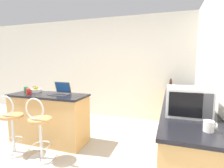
{
  "coord_description": "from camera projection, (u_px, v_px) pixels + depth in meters",
  "views": [
    {
      "loc": [
        1.62,
        -1.84,
        1.49
      ],
      "look_at": [
        0.41,
        1.74,
        0.99
      ],
      "focal_mm": 28.0,
      "sensor_mm": 36.0,
      "label": 1
    }
  ],
  "objects": [
    {
      "name": "bar_stool_far",
      "position": [
        40.0,
        131.0,
        2.61
      ],
      "size": [
        0.4,
        0.4,
        0.97
      ],
      "color": "silver",
      "rests_on": "ground_plane"
    },
    {
      "name": "fruit_bowl",
      "position": [
        35.0,
        90.0,
        3.43
      ],
      "size": [
        0.26,
        0.26,
        0.11
      ],
      "color": "silver",
      "rests_on": "breakfast_bar"
    },
    {
      "name": "wall_back",
      "position": [
        107.0,
        68.0,
        4.66
      ],
      "size": [
        12.0,
        0.06,
        2.6
      ],
      "color": "silver",
      "rests_on": "ground_plane"
    },
    {
      "name": "microwave",
      "position": [
        188.0,
        102.0,
        1.91
      ],
      "size": [
        0.46,
        0.33,
        0.32
      ],
      "color": "white",
      "rests_on": "counter_right"
    },
    {
      "name": "mug_white",
      "position": [
        209.0,
        126.0,
        1.49
      ],
      "size": [
        0.1,
        0.09,
        0.1
      ],
      "color": "white",
      "rests_on": "counter_right"
    },
    {
      "name": "mug_red",
      "position": [
        29.0,
        92.0,
        3.15
      ],
      "size": [
        0.1,
        0.08,
        0.1
      ],
      "color": "red",
      "rests_on": "breakfast_bar"
    },
    {
      "name": "pepper_mill",
      "position": [
        171.0,
        84.0,
        3.83
      ],
      "size": [
        0.06,
        0.06,
        0.22
      ],
      "color": "#4C2D19",
      "rests_on": "counter_right"
    },
    {
      "name": "laptop",
      "position": [
        61.0,
        91.0,
        3.16
      ],
      "size": [
        0.31,
        0.26,
        0.22
      ],
      "color": "#47474C",
      "rests_on": "breakfast_bar"
    },
    {
      "name": "ground_plane",
      "position": [
        44.0,
        168.0,
        2.44
      ],
      "size": [
        20.0,
        20.0,
        0.0
      ],
      "primitive_type": "plane",
      "color": "#ADA393"
    },
    {
      "name": "mug_green",
      "position": [
        26.0,
        89.0,
        3.46
      ],
      "size": [
        0.09,
        0.07,
        0.09
      ],
      "color": "#338447",
      "rests_on": "breakfast_bar"
    },
    {
      "name": "counter_right",
      "position": [
        184.0,
        128.0,
        2.74
      ],
      "size": [
        0.64,
        3.04,
        0.89
      ],
      "color": "tan",
      "rests_on": "ground_plane"
    },
    {
      "name": "bar_stool_near",
      "position": [
        12.0,
        127.0,
        2.79
      ],
      "size": [
        0.4,
        0.4,
        0.97
      ],
      "color": "silver",
      "rests_on": "ground_plane"
    },
    {
      "name": "mug_blue",
      "position": [
        193.0,
        98.0,
        2.61
      ],
      "size": [
        0.09,
        0.07,
        0.1
      ],
      "color": "#2D51AD",
      "rests_on": "counter_right"
    },
    {
      "name": "breakfast_bar",
      "position": [
        49.0,
        118.0,
        3.23
      ],
      "size": [
        1.44,
        0.57,
        0.89
      ],
      "color": "tan",
      "rests_on": "ground_plane"
    }
  ]
}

